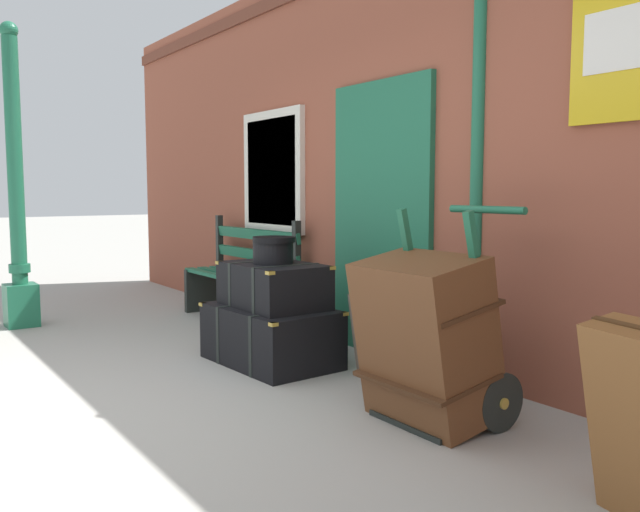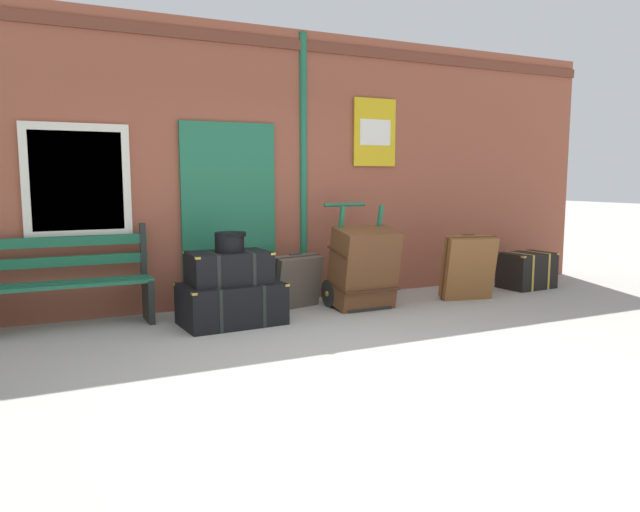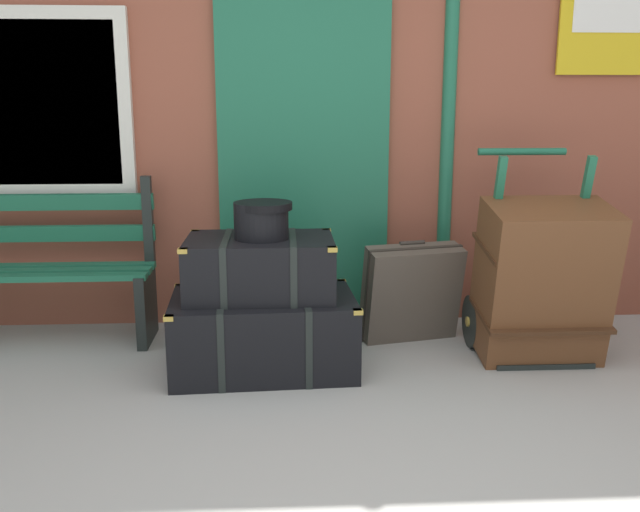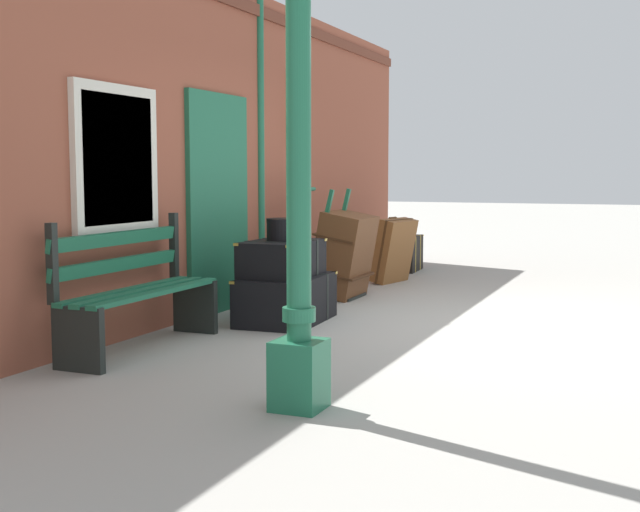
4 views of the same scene
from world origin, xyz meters
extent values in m
plane|color=#A3A099|center=(0.00, 0.00, 0.00)|extent=(60.00, 60.00, 0.00)
cube|color=brown|center=(0.00, 2.60, 1.60)|extent=(10.40, 0.30, 3.20)
cube|color=#1E6647|center=(-0.16, 2.43, 1.05)|extent=(1.10, 0.05, 2.10)
cube|color=#123D2A|center=(-0.16, 2.41, 1.05)|extent=(0.06, 0.02, 2.10)
cube|color=silver|center=(-1.76, 2.43, 1.45)|extent=(1.04, 0.06, 1.16)
cube|color=silver|center=(-1.76, 2.41, 1.45)|extent=(0.88, 0.02, 1.00)
cylinder|color=#1E6647|center=(0.78, 2.45, 1.60)|extent=(0.09, 0.09, 3.14)
cube|color=gold|center=(1.76, 2.43, 2.05)|extent=(0.60, 0.02, 0.84)
cube|color=white|center=(1.76, 2.41, 2.05)|extent=(0.44, 0.01, 0.32)
cube|color=#1E6647|center=(-2.91, 0.35, 0.20)|extent=(0.28, 0.28, 0.40)
cylinder|color=#1E6647|center=(-2.91, 0.35, 1.53)|extent=(0.14, 0.14, 2.26)
cylinder|color=#1E6647|center=(-2.91, 0.35, 0.55)|extent=(0.19, 0.19, 0.08)
cube|color=#1E6647|center=(-1.91, 1.96, 0.45)|extent=(1.60, 0.09, 0.04)
cube|color=#1E6647|center=(-1.91, 2.10, 0.45)|extent=(1.60, 0.09, 0.04)
cube|color=#1E6647|center=(-1.91, 2.24, 0.45)|extent=(1.60, 0.09, 0.04)
cube|color=#1E6647|center=(-1.91, 2.30, 0.65)|extent=(1.60, 0.05, 0.10)
cube|color=#1E6647|center=(-1.91, 2.30, 0.85)|extent=(1.60, 0.05, 0.10)
cube|color=black|center=(-2.67, 2.10, 0.23)|extent=(0.06, 0.40, 0.45)
cube|color=black|center=(-2.67, 2.30, 0.73)|extent=(0.06, 0.06, 0.56)
cube|color=black|center=(-1.15, 2.10, 0.23)|extent=(0.06, 0.40, 0.45)
cube|color=black|center=(-1.15, 2.30, 0.73)|extent=(0.06, 0.06, 0.56)
cube|color=black|center=(-0.41, 1.60, 0.21)|extent=(1.03, 0.69, 0.42)
cube|color=black|center=(-0.64, 1.58, 0.21)|extent=(0.07, 0.65, 0.43)
cube|color=black|center=(-0.19, 1.61, 0.21)|extent=(0.07, 0.65, 0.43)
cube|color=#B79338|center=(-0.88, 1.27, 0.41)|extent=(0.05, 0.05, 0.02)
cube|color=#B79338|center=(0.08, 1.32, 0.41)|extent=(0.05, 0.05, 0.02)
cube|color=#B79338|center=(-0.91, 1.87, 0.41)|extent=(0.05, 0.05, 0.02)
cube|color=#B79338|center=(0.05, 1.92, 0.41)|extent=(0.05, 0.05, 0.02)
cube|color=silver|center=(-0.40, 1.30, 0.21)|extent=(0.36, 0.01, 0.10)
cube|color=black|center=(-0.43, 1.63, 0.58)|extent=(0.80, 0.54, 0.32)
cube|color=black|center=(-0.61, 1.63, 0.58)|extent=(0.04, 0.55, 0.33)
cube|color=black|center=(-0.25, 1.63, 0.58)|extent=(0.04, 0.55, 0.33)
cube|color=#B79338|center=(-0.81, 1.38, 0.73)|extent=(0.05, 0.05, 0.02)
cube|color=#B79338|center=(-0.05, 1.38, 0.73)|extent=(0.05, 0.05, 0.02)
cube|color=#B79338|center=(-0.81, 1.88, 0.73)|extent=(0.05, 0.05, 0.02)
cube|color=#B79338|center=(-0.05, 1.88, 0.73)|extent=(0.05, 0.05, 0.02)
cylinder|color=black|center=(-0.42, 1.62, 0.84)|extent=(0.30, 0.30, 0.20)
cylinder|color=black|center=(-0.40, 1.62, 0.92)|extent=(0.31, 0.31, 0.04)
cube|color=black|center=(1.16, 1.62, 0.01)|extent=(0.56, 0.28, 0.03)
cube|color=#1E6647|center=(0.91, 1.82, 0.59)|extent=(0.04, 0.32, 1.18)
cube|color=#1E6647|center=(1.41, 1.82, 0.59)|extent=(0.04, 0.32, 1.18)
cylinder|color=#1E6647|center=(1.16, 2.10, 1.17)|extent=(0.54, 0.04, 0.04)
cylinder|color=black|center=(0.84, 1.88, 0.16)|extent=(0.04, 0.32, 0.32)
cylinder|color=#B79338|center=(0.84, 1.88, 0.16)|extent=(0.07, 0.06, 0.06)
cylinder|color=black|center=(1.48, 1.88, 0.16)|extent=(0.04, 0.32, 0.32)
cylinder|color=#B79338|center=(1.48, 1.88, 0.16)|extent=(0.07, 0.06, 0.06)
cube|color=brown|center=(1.16, 1.64, 0.47)|extent=(0.68, 0.58, 0.94)
cube|color=#432715|center=(1.16, 1.64, 0.28)|extent=(0.70, 0.46, 0.10)
cube|color=#432715|center=(1.16, 1.64, 0.67)|extent=(0.70, 0.46, 0.10)
cube|color=brown|center=(2.56, 1.51, 0.40)|extent=(0.68, 0.46, 0.79)
cylinder|color=#4F3018|center=(2.56, 1.54, 0.80)|extent=(0.16, 0.06, 0.03)
cube|color=#482C16|center=(2.56, 1.51, 0.40)|extent=(0.66, 0.31, 0.77)
cube|color=#51473D|center=(0.49, 2.02, 0.31)|extent=(0.65, 0.42, 0.61)
cylinder|color=#302A24|center=(0.49, 2.04, 0.62)|extent=(0.16, 0.06, 0.03)
cube|color=#2C2721|center=(0.49, 2.02, 0.31)|extent=(0.62, 0.27, 0.60)
cube|color=black|center=(3.81, 1.81, 0.24)|extent=(0.71, 0.52, 0.48)
cube|color=#B79338|center=(3.66, 1.80, 0.24)|extent=(0.07, 0.49, 0.49)
cube|color=#B79338|center=(3.96, 1.82, 0.24)|extent=(0.07, 0.49, 0.49)
cube|color=#B79338|center=(3.51, 1.57, 0.47)|extent=(0.05, 0.05, 0.02)
cube|color=#B79338|center=(4.15, 1.61, 0.47)|extent=(0.05, 0.05, 0.02)
cube|color=#B79338|center=(3.48, 2.01, 0.47)|extent=(0.05, 0.05, 0.02)
cube|color=#B79338|center=(4.12, 2.05, 0.47)|extent=(0.05, 0.05, 0.02)
camera|label=1|loc=(3.72, -0.84, 1.28)|focal=37.11mm
camera|label=2|loc=(-2.24, -4.20, 1.48)|focal=33.79mm
camera|label=3|loc=(-0.30, -2.08, 1.48)|focal=38.98mm
camera|label=4|loc=(-7.16, -1.54, 1.35)|focal=46.70mm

